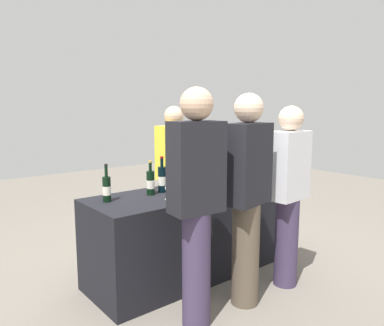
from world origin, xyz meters
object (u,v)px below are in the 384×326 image
wine_glass_2 (210,177)px  server_pouring (174,172)px  guest_2 (288,190)px  wine_glass_4 (243,174)px  wine_glass_0 (169,189)px  wine_glass_5 (250,175)px  wine_bottle_6 (225,170)px  ice_bucket (241,169)px  wine_glass_1 (184,183)px  guest_0 (196,199)px  wine_glass_3 (232,176)px  wine_bottle_0 (107,189)px  guest_1 (247,193)px  wine_bottle_3 (182,177)px  wine_bottle_5 (215,170)px  wine_bottle_4 (190,175)px  wine_bottle_1 (151,182)px  wine_bottle_2 (162,179)px

wine_glass_2 → server_pouring: server_pouring is taller
guest_2 → wine_glass_4: bearing=81.8°
wine_glass_0 → wine_glass_5: bearing=-0.2°
wine_bottle_6 → ice_bucket: 0.22m
wine_glass_1 → server_pouring: 0.80m
wine_glass_4 → wine_glass_5: wine_glass_4 is taller
wine_glass_0 → guest_0: guest_0 is taller
wine_glass_0 → wine_glass_5: 0.97m
wine_glass_1 → wine_glass_3: bearing=-4.7°
wine_glass_0 → server_pouring: size_ratio=0.08×
wine_glass_0 → wine_glass_3: (0.76, 0.03, 0.02)m
wine_bottle_0 → wine_glass_2: bearing=-10.1°
wine_glass_5 → guest_1: guest_1 is taller
wine_glass_4 → server_pouring: server_pouring is taller
wine_bottle_3 → wine_bottle_5: wine_bottle_5 is taller
wine_bottle_4 → wine_bottle_0: bearing=-179.4°
wine_glass_3 → guest_0: size_ratio=0.09×
server_pouring → guest_1: bearing=79.0°
wine_bottle_3 → wine_glass_0: wine_bottle_3 is taller
wine_bottle_1 → ice_bucket: (1.14, 0.02, -0.01)m
wine_bottle_2 → guest_1: 0.84m
wine_bottle_0 → wine_bottle_3: 0.76m
wine_glass_5 → guest_0: (-1.12, -0.53, 0.04)m
wine_glass_1 → guest_2: 0.89m
wine_bottle_0 → wine_glass_4: (1.31, -0.25, 0.00)m
wine_glass_0 → wine_glass_4: 0.88m
wine_bottle_0 → wine_bottle_4: size_ratio=0.94×
wine_bottle_2 → wine_glass_5: wine_bottle_2 is taller
guest_0 → wine_bottle_6: bearing=43.3°
ice_bucket → server_pouring: server_pouring is taller
wine_glass_0 → wine_glass_2: size_ratio=0.84×
wine_bottle_1 → wine_glass_1: wine_bottle_1 is taller
guest_2 → ice_bucket: bearing=67.4°
wine_bottle_6 → server_pouring: bearing=118.3°
wine_bottle_1 → ice_bucket: bearing=1.2°
wine_bottle_3 → wine_glass_4: wine_bottle_3 is taller
wine_glass_1 → server_pouring: size_ratio=0.09×
wine_bottle_2 → wine_glass_0: (-0.11, -0.26, -0.03)m
wine_bottle_1 → wine_bottle_3: 0.36m
wine_bottle_3 → guest_0: size_ratio=0.18×
wine_bottle_2 → wine_glass_1: wine_bottle_2 is taller
wine_glass_1 → guest_2: size_ratio=0.09×
wine_bottle_0 → wine_glass_4: wine_bottle_0 is taller
guest_2 → guest_1: bearing=175.7°
guest_1 → wine_bottle_6: bearing=44.8°
guest_2 → wine_glass_2: bearing=112.0°
wine_bottle_1 → guest_2: size_ratio=0.19×
wine_bottle_6 → guest_1: (-0.56, -0.81, -0.00)m
wine_bottle_3 → wine_bottle_5: (0.47, 0.07, 0.01)m
wine_glass_2 → guest_0: 0.92m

